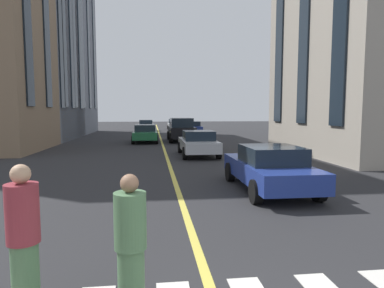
% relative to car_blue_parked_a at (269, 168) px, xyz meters
% --- Properties ---
extents(lane_centre_line, '(80.00, 0.16, 0.01)m').
position_rel_car_blue_parked_a_xyz_m(lane_centre_line, '(12.57, 2.76, -0.70)').
color(lane_centre_line, '#D8C64C').
rests_on(lane_centre_line, ground_plane).
extents(car_blue_parked_a, '(4.40, 1.95, 1.37)m').
position_rel_car_blue_parked_a_xyz_m(car_blue_parked_a, '(0.00, 0.00, 0.00)').
color(car_blue_parked_a, navy).
rests_on(car_blue_parked_a, ground_plane).
extents(car_black_far, '(4.70, 2.14, 1.88)m').
position_rel_car_blue_parked_a_xyz_m(car_black_far, '(17.37, 1.17, 0.27)').
color(car_black_far, black).
rests_on(car_black_far, ground_plane).
extents(car_blue_trailing, '(4.40, 1.95, 1.37)m').
position_rel_car_blue_parked_a_xyz_m(car_blue_trailing, '(26.06, -0.72, 0.00)').
color(car_blue_trailing, navy).
rests_on(car_blue_trailing, ground_plane).
extents(car_silver_parked_b, '(4.40, 1.95, 1.37)m').
position_rel_car_blue_parked_a_xyz_m(car_silver_parked_b, '(8.30, 1.04, 0.00)').
color(car_silver_parked_b, '#B7BABF').
rests_on(car_silver_parked_b, ground_plane).
extents(car_silver_mid, '(4.40, 1.95, 1.37)m').
position_rel_car_blue_parked_a_xyz_m(car_silver_mid, '(32.36, 4.26, 0.00)').
color(car_silver_mid, '#B7BABF').
rests_on(car_silver_mid, ground_plane).
extents(car_green_oncoming, '(4.40, 1.95, 1.37)m').
position_rel_car_blue_parked_a_xyz_m(car_green_oncoming, '(16.80, 4.05, 0.00)').
color(car_green_oncoming, '#1E6038').
rests_on(car_green_oncoming, ground_plane).
extents(car_silver_near, '(3.90, 1.89, 1.40)m').
position_rel_car_blue_parked_a_xyz_m(car_silver_near, '(35.33, 0.50, -0.00)').
color(car_silver_near, '#B7BABF').
rests_on(car_silver_near, ground_plane).
extents(pedestrian_near, '(0.38, 0.38, 1.67)m').
position_rel_car_blue_parked_a_xyz_m(pedestrian_near, '(-5.82, 3.79, 0.13)').
color(pedestrian_near, '#4C724C').
rests_on(pedestrian_near, ground_plane).
extents(pedestrian_far, '(0.38, 0.38, 1.78)m').
position_rel_car_blue_parked_a_xyz_m(pedestrian_far, '(-5.62, 5.05, 0.19)').
color(pedestrian_far, '#4C724C').
rests_on(pedestrian_far, ground_plane).
extents(building_left_near, '(17.58, 13.14, 19.79)m').
position_rel_car_blue_parked_a_xyz_m(building_left_near, '(24.92, 16.77, 9.19)').
color(building_left_near, slate).
rests_on(building_left_near, ground_plane).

